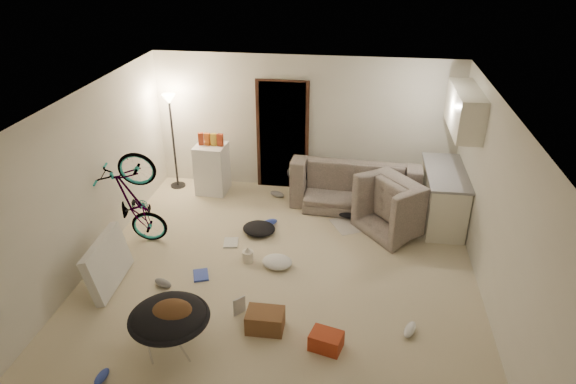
# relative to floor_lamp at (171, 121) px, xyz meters

# --- Properties ---
(floor) EXTENTS (5.50, 6.00, 0.02)m
(floor) POSITION_rel_floor_lamp_xyz_m (2.40, -2.65, -1.32)
(floor) COLOR beige
(floor) RESTS_ON ground
(ceiling) EXTENTS (5.50, 6.00, 0.02)m
(ceiling) POSITION_rel_floor_lamp_xyz_m (2.40, -2.65, 1.20)
(ceiling) COLOR white
(ceiling) RESTS_ON wall_back
(wall_back) EXTENTS (5.50, 0.02, 2.50)m
(wall_back) POSITION_rel_floor_lamp_xyz_m (2.40, 0.36, -0.06)
(wall_back) COLOR silver
(wall_back) RESTS_ON floor
(wall_front) EXTENTS (5.50, 0.02, 2.50)m
(wall_front) POSITION_rel_floor_lamp_xyz_m (2.40, -5.66, -0.06)
(wall_front) COLOR silver
(wall_front) RESTS_ON floor
(wall_left) EXTENTS (0.02, 6.00, 2.50)m
(wall_left) POSITION_rel_floor_lamp_xyz_m (-0.36, -2.65, -0.06)
(wall_left) COLOR silver
(wall_left) RESTS_ON floor
(wall_right) EXTENTS (0.02, 6.00, 2.50)m
(wall_right) POSITION_rel_floor_lamp_xyz_m (5.16, -2.65, -0.06)
(wall_right) COLOR silver
(wall_right) RESTS_ON floor
(doorway) EXTENTS (0.85, 0.10, 2.04)m
(doorway) POSITION_rel_floor_lamp_xyz_m (2.00, 0.32, -0.29)
(doorway) COLOR black
(doorway) RESTS_ON floor
(door_trim) EXTENTS (0.97, 0.04, 2.10)m
(door_trim) POSITION_rel_floor_lamp_xyz_m (2.00, 0.29, -0.29)
(door_trim) COLOR #371D13
(door_trim) RESTS_ON floor
(floor_lamp) EXTENTS (0.28, 0.28, 1.81)m
(floor_lamp) POSITION_rel_floor_lamp_xyz_m (0.00, 0.00, 0.00)
(floor_lamp) COLOR black
(floor_lamp) RESTS_ON floor
(kitchen_counter) EXTENTS (0.60, 1.50, 0.88)m
(kitchen_counter) POSITION_rel_floor_lamp_xyz_m (4.83, -0.65, -0.87)
(kitchen_counter) COLOR silver
(kitchen_counter) RESTS_ON floor
(counter_top) EXTENTS (0.64, 1.54, 0.04)m
(counter_top) POSITION_rel_floor_lamp_xyz_m (4.83, -0.65, -0.41)
(counter_top) COLOR gray
(counter_top) RESTS_ON kitchen_counter
(kitchen_uppers) EXTENTS (0.38, 1.40, 0.65)m
(kitchen_uppers) POSITION_rel_floor_lamp_xyz_m (4.96, -0.65, 0.64)
(kitchen_uppers) COLOR silver
(kitchen_uppers) RESTS_ON wall_right
(sofa) EXTENTS (2.27, 0.99, 0.65)m
(sofa) POSITION_rel_floor_lamp_xyz_m (3.38, -0.20, -0.98)
(sofa) COLOR #333A33
(sofa) RESTS_ON floor
(armchair) EXTENTS (1.39, 1.41, 0.69)m
(armchair) POSITION_rel_floor_lamp_xyz_m (4.20, -0.98, -0.96)
(armchair) COLOR #333A33
(armchair) RESTS_ON floor
(bicycle) EXTENTS (1.70, 0.88, 0.94)m
(bicycle) POSITION_rel_floor_lamp_xyz_m (0.10, -2.07, -0.88)
(bicycle) COLOR black
(bicycle) RESTS_ON floor
(book_asset) EXTENTS (0.30, 0.30, 0.02)m
(book_asset) POSITION_rel_floor_lamp_xyz_m (1.95, -3.53, -1.30)
(book_asset) COLOR #A13318
(book_asset) RESTS_ON floor
(mini_fridge) EXTENTS (0.57, 0.57, 0.92)m
(mini_fridge) POSITION_rel_floor_lamp_xyz_m (0.73, -0.10, -0.85)
(mini_fridge) COLOR white
(mini_fridge) RESTS_ON floor
(snack_box_0) EXTENTS (0.12, 0.10, 0.30)m
(snack_box_0) POSITION_rel_floor_lamp_xyz_m (0.56, -0.10, -0.31)
(snack_box_0) COLOR #A13318
(snack_box_0) RESTS_ON mini_fridge
(snack_box_1) EXTENTS (0.11, 0.09, 0.30)m
(snack_box_1) POSITION_rel_floor_lamp_xyz_m (0.68, -0.10, -0.31)
(snack_box_1) COLOR #B44E16
(snack_box_1) RESTS_ON mini_fridge
(snack_box_2) EXTENTS (0.10, 0.07, 0.30)m
(snack_box_2) POSITION_rel_floor_lamp_xyz_m (0.80, -0.10, -0.31)
(snack_box_2) COLOR gold
(snack_box_2) RESTS_ON mini_fridge
(snack_box_3) EXTENTS (0.11, 0.08, 0.30)m
(snack_box_3) POSITION_rel_floor_lamp_xyz_m (0.92, -0.10, -0.31)
(snack_box_3) COLOR #A13318
(snack_box_3) RESTS_ON mini_fridge
(saucer_chair) EXTENTS (0.93, 0.93, 0.66)m
(saucer_chair) POSITION_rel_floor_lamp_xyz_m (1.39, -4.20, -0.92)
(saucer_chair) COLOR silver
(saucer_chair) RESTS_ON floor
(hoodie) EXTENTS (0.53, 0.46, 0.22)m
(hoodie) POSITION_rel_floor_lamp_xyz_m (1.44, -4.23, -0.72)
(hoodie) COLOR #51331B
(hoodie) RESTS_ON saucer_chair
(sofa_drape) EXTENTS (0.66, 0.59, 0.28)m
(sofa_drape) POSITION_rel_floor_lamp_xyz_m (2.43, -0.20, -0.77)
(sofa_drape) COLOR black
(sofa_drape) RESTS_ON sofa
(tv_box) EXTENTS (0.32, 1.06, 0.70)m
(tv_box) POSITION_rel_floor_lamp_xyz_m (0.10, -3.10, -0.96)
(tv_box) COLOR silver
(tv_box) RESTS_ON floor
(drink_case_a) EXTENTS (0.46, 0.33, 0.26)m
(drink_case_a) POSITION_rel_floor_lamp_xyz_m (2.39, -3.70, -1.18)
(drink_case_a) COLOR brown
(drink_case_a) RESTS_ON floor
(drink_case_b) EXTENTS (0.42, 0.36, 0.21)m
(drink_case_b) POSITION_rel_floor_lamp_xyz_m (3.15, -3.92, -1.20)
(drink_case_b) COLOR #A13318
(drink_case_b) RESTS_ON floor
(juicer) EXTENTS (0.17, 0.17, 0.24)m
(juicer) POSITION_rel_floor_lamp_xyz_m (1.87, -2.30, -1.21)
(juicer) COLOR beige
(juicer) RESTS_ON floor
(newspaper) EXTENTS (0.63, 0.69, 0.01)m
(newspaper) POSITION_rel_floor_lamp_xyz_m (3.29, -1.04, -1.30)
(newspaper) COLOR beige
(newspaper) RESTS_ON floor
(book_blue) EXTENTS (0.29, 0.34, 0.03)m
(book_blue) POSITION_rel_floor_lamp_xyz_m (1.28, -2.75, -1.29)
(book_blue) COLOR #334AB9
(book_blue) RESTS_ON floor
(book_white) EXTENTS (0.26, 0.32, 0.03)m
(book_white) POSITION_rel_floor_lamp_xyz_m (1.50, -1.86, -1.29)
(book_white) COLOR silver
(book_white) RESTS_ON floor
(shoe_0) EXTENTS (0.30, 0.26, 0.11)m
(shoe_0) POSITION_rel_floor_lamp_xyz_m (2.00, -1.22, -1.25)
(shoe_0) COLOR #334AB9
(shoe_0) RESTS_ON floor
(shoe_1) EXTENTS (0.32, 0.22, 0.11)m
(shoe_1) POSITION_rel_floor_lamp_xyz_m (1.97, -0.17, -1.25)
(shoe_1) COLOR slate
(shoe_1) RESTS_ON floor
(shoe_2) EXTENTS (0.13, 0.26, 0.09)m
(shoe_2) POSITION_rel_floor_lamp_xyz_m (0.77, -4.75, -1.26)
(shoe_2) COLOR #334AB9
(shoe_2) RESTS_ON floor
(shoe_3) EXTENTS (0.31, 0.22, 0.11)m
(shoe_3) POSITION_rel_floor_lamp_xyz_m (0.84, -3.06, -1.25)
(shoe_3) COLOR slate
(shoe_3) RESTS_ON floor
(shoe_4) EXTENTS (0.22, 0.33, 0.11)m
(shoe_4) POSITION_rel_floor_lamp_xyz_m (4.15, -3.53, -1.25)
(shoe_4) COLOR white
(shoe_4) RESTS_ON floor
(clothes_lump_a) EXTENTS (0.59, 0.52, 0.17)m
(clothes_lump_a) POSITION_rel_floor_lamp_xyz_m (1.88, -1.49, -1.22)
(clothes_lump_a) COLOR black
(clothes_lump_a) RESTS_ON floor
(clothes_lump_b) EXTENTS (0.67, 0.66, 0.15)m
(clothes_lump_b) POSITION_rel_floor_lamp_xyz_m (3.33, -0.67, -1.23)
(clothes_lump_b) COLOR black
(clothes_lump_b) RESTS_ON floor
(clothes_lump_c) EXTENTS (0.51, 0.46, 0.14)m
(clothes_lump_c) POSITION_rel_floor_lamp_xyz_m (2.32, -2.36, -1.24)
(clothes_lump_c) COLOR silver
(clothes_lump_c) RESTS_ON floor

